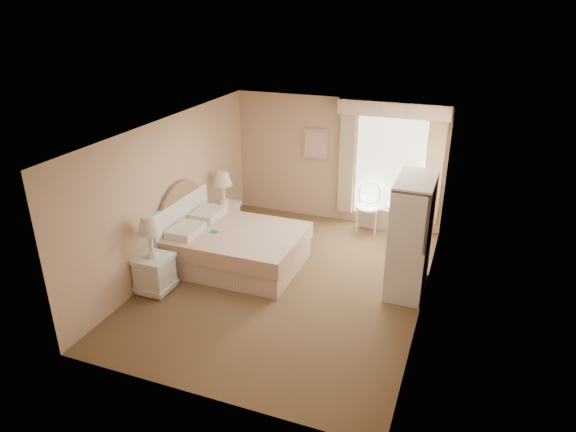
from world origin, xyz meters
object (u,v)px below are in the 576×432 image
at_px(cafe_chair, 368,203).
at_px(bed, 231,245).
at_px(nightstand_near, 154,264).
at_px(round_table, 404,217).
at_px(armoire, 410,245).
at_px(nightstand_far, 224,210).

bearing_deg(cafe_chair, bed, -136.16).
bearing_deg(bed, cafe_chair, 50.25).
bearing_deg(nightstand_near, round_table, 44.05).
distance_m(nightstand_near, armoire, 3.95).
height_order(nightstand_near, cafe_chair, nightstand_near).
xyz_separation_m(nightstand_far, round_table, (3.30, 0.84, 0.01)).
bearing_deg(nightstand_far, cafe_chair, 22.70).
xyz_separation_m(bed, armoire, (2.93, 0.28, 0.40)).
xyz_separation_m(cafe_chair, armoire, (1.07, -1.95, 0.20)).
bearing_deg(armoire, nightstand_near, -157.85).
bearing_deg(armoire, nightstand_far, 166.54).
distance_m(bed, cafe_chair, 2.91).
relative_size(nightstand_near, round_table, 1.78).
xyz_separation_m(nightstand_far, cafe_chair, (2.58, 1.08, 0.10)).
bearing_deg(nightstand_near, armoire, 22.15).
relative_size(nightstand_near, armoire, 0.68).
bearing_deg(nightstand_far, armoire, -13.46).
height_order(bed, cafe_chair, bed).
bearing_deg(armoire, bed, -174.56).
xyz_separation_m(nightstand_near, armoire, (3.65, 1.49, 0.29)).
relative_size(round_table, cafe_chair, 0.73).
height_order(nightstand_far, armoire, armoire).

